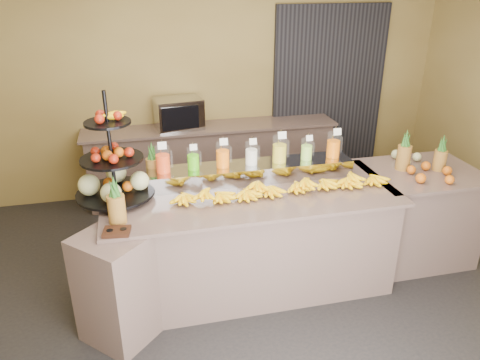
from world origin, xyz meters
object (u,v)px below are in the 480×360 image
object	(u,v)px
condiment_caddy	(117,232)
pitcher_tray	(251,172)
right_fruit_pile	(425,166)
fruit_stand	(119,172)
banana_heap	(282,185)
oven_warmer	(179,113)

from	to	relation	value
condiment_caddy	pitcher_tray	bearing A→B (deg)	30.67
condiment_caddy	right_fruit_pile	distance (m)	2.83
fruit_stand	condiment_caddy	distance (m)	0.63
fruit_stand	banana_heap	bearing A→B (deg)	0.73
banana_heap	oven_warmer	size ratio (longest dim) A/B	3.44
fruit_stand	oven_warmer	distance (m)	1.91
fruit_stand	oven_warmer	world-z (taller)	fruit_stand
fruit_stand	right_fruit_pile	distance (m)	2.76
pitcher_tray	oven_warmer	distance (m)	1.74
banana_heap	right_fruit_pile	bearing A→B (deg)	2.70
condiment_caddy	right_fruit_pile	xyz separation A→B (m)	(2.79, 0.46, 0.06)
right_fruit_pile	oven_warmer	bearing A→B (deg)	137.15
fruit_stand	pitcher_tray	bearing A→B (deg)	14.86
fruit_stand	right_fruit_pile	world-z (taller)	fruit_stand
right_fruit_pile	condiment_caddy	bearing A→B (deg)	-170.71
pitcher_tray	right_fruit_pile	xyz separation A→B (m)	(1.60, -0.25, 0.00)
condiment_caddy	fruit_stand	bearing A→B (deg)	86.31
pitcher_tray	fruit_stand	world-z (taller)	fruit_stand
banana_heap	fruit_stand	size ratio (longest dim) A/B	2.05
fruit_stand	oven_warmer	xyz separation A→B (m)	(0.68, 1.79, -0.05)
right_fruit_pile	oven_warmer	xyz separation A→B (m)	(-2.07, 1.92, 0.11)
pitcher_tray	right_fruit_pile	distance (m)	1.62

